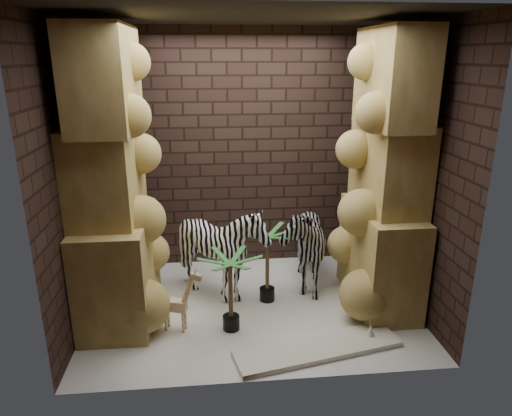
{
  "coord_description": "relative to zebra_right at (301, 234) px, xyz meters",
  "views": [
    {
      "loc": [
        -0.42,
        -4.55,
        2.65
      ],
      "look_at": [
        0.06,
        0.15,
        1.1
      ],
      "focal_mm": 32.57,
      "sensor_mm": 36.0,
      "label": 1
    }
  ],
  "objects": [
    {
      "name": "ceiling",
      "position": [
        -0.63,
        -0.5,
        2.36
      ],
      "size": [
        3.5,
        3.5,
        0.0
      ],
      "primitive_type": "plane",
      "rotation": [
        3.14,
        0.0,
        0.0
      ],
      "color": "black",
      "rests_on": "ground"
    },
    {
      "name": "rock_pillar_left",
      "position": [
        -2.03,
        -0.5,
        0.86
      ],
      "size": [
        0.68,
        1.3,
        3.0
      ],
      "primitive_type": null,
      "color": "tan",
      "rests_on": "floor"
    },
    {
      "name": "floor",
      "position": [
        -0.63,
        -0.5,
        -0.64
      ],
      "size": [
        3.5,
        3.5,
        0.0
      ],
      "primitive_type": "plane",
      "color": "white",
      "rests_on": "ground"
    },
    {
      "name": "wall_front",
      "position": [
        -0.63,
        -1.75,
        0.86
      ],
      "size": [
        3.5,
        0.0,
        3.5
      ],
      "primitive_type": "plane",
      "rotation": [
        -1.57,
        0.0,
        0.0
      ],
      "color": "black",
      "rests_on": "ground"
    },
    {
      "name": "palm_front",
      "position": [
        -0.44,
        -0.37,
        -0.2
      ],
      "size": [
        0.36,
        0.36,
        0.88
      ],
      "primitive_type": null,
      "color": "#245F2C",
      "rests_on": "floor"
    },
    {
      "name": "surfboard",
      "position": [
        -0.08,
        -1.38,
        -0.61
      ],
      "size": [
        1.65,
        0.73,
        0.05
      ],
      "primitive_type": "cube",
      "rotation": [
        0.0,
        0.0,
        0.22
      ],
      "color": "silver",
      "rests_on": "floor"
    },
    {
      "name": "wall_right",
      "position": [
        1.12,
        -0.5,
        0.86
      ],
      "size": [
        0.0,
        3.0,
        3.0
      ],
      "primitive_type": "plane",
      "rotation": [
        1.57,
        0.0,
        -1.57
      ],
      "color": "black",
      "rests_on": "ground"
    },
    {
      "name": "wall_left",
      "position": [
        -2.38,
        -0.5,
        0.86
      ],
      "size": [
        0.0,
        3.0,
        3.0
      ],
      "primitive_type": "plane",
      "rotation": [
        1.57,
        0.0,
        1.57
      ],
      "color": "black",
      "rests_on": "ground"
    },
    {
      "name": "zebra_left",
      "position": [
        -0.94,
        -0.26,
        -0.11
      ],
      "size": [
        1.02,
        1.22,
        1.05
      ],
      "primitive_type": "imported",
      "rotation": [
        0.0,
        0.0,
        0.07
      ],
      "color": "white",
      "rests_on": "floor"
    },
    {
      "name": "palm_back",
      "position": [
        -0.88,
        -0.92,
        -0.23
      ],
      "size": [
        0.36,
        0.36,
        0.83
      ],
      "primitive_type": null,
      "color": "#245F2C",
      "rests_on": "floor"
    },
    {
      "name": "rock_pillar_right",
      "position": [
        0.79,
        -0.5,
        0.86
      ],
      "size": [
        0.58,
        1.25,
        3.0
      ],
      "primitive_type": null,
      "color": "tan",
      "rests_on": "floor"
    },
    {
      "name": "zebra_right",
      "position": [
        0.0,
        0.0,
        0.0
      ],
      "size": [
        0.69,
        1.13,
        1.28
      ],
      "primitive_type": "imported",
      "rotation": [
        0.0,
        0.0,
        -0.1
      ],
      "color": "white",
      "rests_on": "floor"
    },
    {
      "name": "wall_back",
      "position": [
        -0.63,
        0.75,
        0.86
      ],
      "size": [
        3.5,
        0.0,
        3.5
      ],
      "primitive_type": "plane",
      "rotation": [
        1.57,
        0.0,
        0.0
      ],
      "color": "black",
      "rests_on": "ground"
    },
    {
      "name": "giraffe_toy",
      "position": [
        -1.44,
        -0.87,
        -0.29
      ],
      "size": [
        0.38,
        0.23,
        0.71
      ],
      "primitive_type": null,
      "rotation": [
        0.0,
        0.0,
        -0.31
      ],
      "color": "#FEDDA3",
      "rests_on": "floor"
    }
  ]
}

